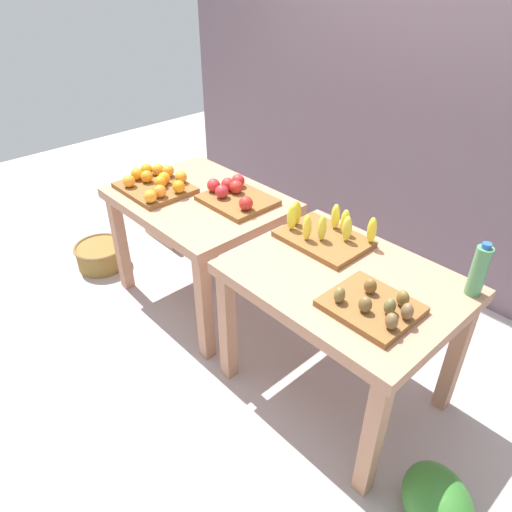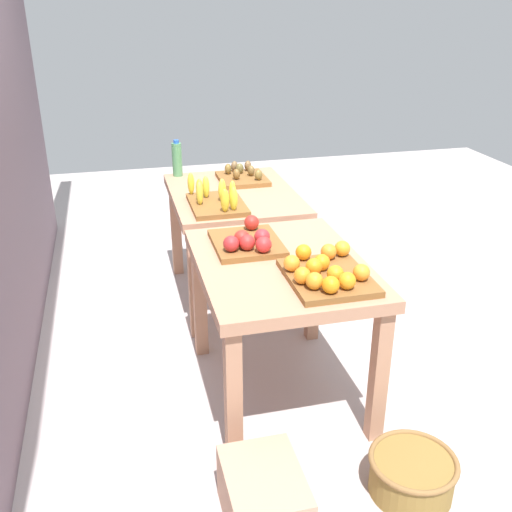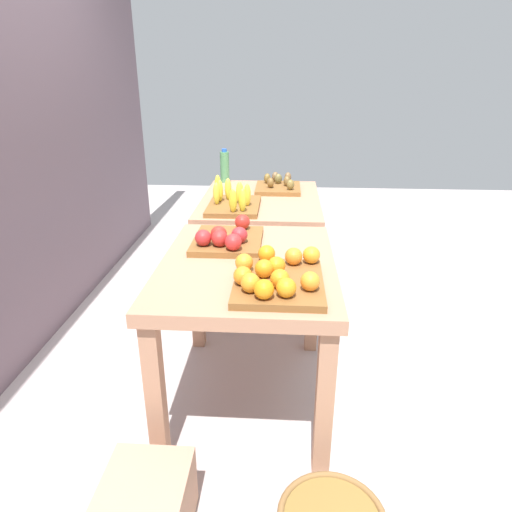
{
  "view_description": "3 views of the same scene",
  "coord_description": "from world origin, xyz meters",
  "px_view_note": "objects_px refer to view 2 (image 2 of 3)",
  "views": [
    {
      "loc": [
        1.58,
        -1.5,
        2.03
      ],
      "look_at": [
        -0.03,
        -0.02,
        0.59
      ],
      "focal_mm": 33.28,
      "sensor_mm": 36.0,
      "label": 1
    },
    {
      "loc": [
        -3.05,
        0.74,
        1.95
      ],
      "look_at": [
        0.03,
        -0.02,
        0.52
      ],
      "focal_mm": 41.3,
      "sensor_mm": 36.0,
      "label": 2
    },
    {
      "loc": [
        -2.5,
        -0.16,
        1.58
      ],
      "look_at": [
        0.0,
        -0.0,
        0.55
      ],
      "focal_mm": 32.22,
      "sensor_mm": 36.0,
      "label": 3
    }
  ],
  "objects_px": {
    "orange_bin": "(326,272)",
    "kiwi_bin": "(242,176)",
    "wicker_basket": "(412,474)",
    "display_table_right": "(233,208)",
    "apple_bin": "(248,241)",
    "banana_crate": "(216,200)",
    "watermelon_pile": "(242,230)",
    "cardboard_produce_box": "(264,499)",
    "water_bottle": "(177,159)",
    "display_table_left": "(280,282)"
  },
  "relations": [
    {
      "from": "watermelon_pile",
      "to": "wicker_basket",
      "type": "height_order",
      "value": "watermelon_pile"
    },
    {
      "from": "display_table_left",
      "to": "wicker_basket",
      "type": "relative_size",
      "value": 2.77
    },
    {
      "from": "display_table_left",
      "to": "water_bottle",
      "type": "distance_m",
      "value": 1.62
    },
    {
      "from": "display_table_right",
      "to": "cardboard_produce_box",
      "type": "distance_m",
      "value": 2.04
    },
    {
      "from": "banana_crate",
      "to": "apple_bin",
      "type": "bearing_deg",
      "value": -176.03
    },
    {
      "from": "watermelon_pile",
      "to": "wicker_basket",
      "type": "bearing_deg",
      "value": -178.08
    },
    {
      "from": "cardboard_produce_box",
      "to": "kiwi_bin",
      "type": "bearing_deg",
      "value": -10.79
    },
    {
      "from": "display_table_right",
      "to": "apple_bin",
      "type": "bearing_deg",
      "value": 172.74
    },
    {
      "from": "display_table_left",
      "to": "kiwi_bin",
      "type": "bearing_deg",
      "value": -4.9
    },
    {
      "from": "orange_bin",
      "to": "water_bottle",
      "type": "bearing_deg",
      "value": 13.59
    },
    {
      "from": "water_bottle",
      "to": "wicker_basket",
      "type": "bearing_deg",
      "value": -164.71
    },
    {
      "from": "display_table_left",
      "to": "banana_crate",
      "type": "relative_size",
      "value": 2.36
    },
    {
      "from": "apple_bin",
      "to": "wicker_basket",
      "type": "distance_m",
      "value": 1.32
    },
    {
      "from": "orange_bin",
      "to": "wicker_basket",
      "type": "distance_m",
      "value": 0.93
    },
    {
      "from": "apple_bin",
      "to": "watermelon_pile",
      "type": "xyz_separation_m",
      "value": [
        1.8,
        -0.37,
        -0.67
      ]
    },
    {
      "from": "display_table_right",
      "to": "water_bottle",
      "type": "bearing_deg",
      "value": 33.7
    },
    {
      "from": "display_table_left",
      "to": "cardboard_produce_box",
      "type": "height_order",
      "value": "display_table_left"
    },
    {
      "from": "banana_crate",
      "to": "cardboard_produce_box",
      "type": "height_order",
      "value": "banana_crate"
    },
    {
      "from": "cardboard_produce_box",
      "to": "water_bottle",
      "type": "bearing_deg",
      "value": 0.09
    },
    {
      "from": "orange_bin",
      "to": "kiwi_bin",
      "type": "relative_size",
      "value": 1.22
    },
    {
      "from": "cardboard_produce_box",
      "to": "banana_crate",
      "type": "bearing_deg",
      "value": -4.66
    },
    {
      "from": "display_table_left",
      "to": "orange_bin",
      "type": "xyz_separation_m",
      "value": [
        -0.25,
        -0.14,
        0.15
      ]
    },
    {
      "from": "kiwi_bin",
      "to": "orange_bin",
      "type": "bearing_deg",
      "value": -179.24
    },
    {
      "from": "banana_crate",
      "to": "water_bottle",
      "type": "height_order",
      "value": "water_bottle"
    },
    {
      "from": "wicker_basket",
      "to": "orange_bin",
      "type": "bearing_deg",
      "value": 20.6
    },
    {
      "from": "display_table_left",
      "to": "banana_crate",
      "type": "distance_m",
      "value": 0.88
    },
    {
      "from": "banana_crate",
      "to": "kiwi_bin",
      "type": "distance_m",
      "value": 0.57
    },
    {
      "from": "water_bottle",
      "to": "watermelon_pile",
      "type": "xyz_separation_m",
      "value": [
        0.42,
        -0.56,
        -0.75
      ]
    },
    {
      "from": "display_table_left",
      "to": "banana_crate",
      "type": "xyz_separation_m",
      "value": [
        0.85,
        0.16,
        0.16
      ]
    },
    {
      "from": "kiwi_bin",
      "to": "display_table_right",
      "type": "bearing_deg",
      "value": 153.61
    },
    {
      "from": "watermelon_pile",
      "to": "water_bottle",
      "type": "bearing_deg",
      "value": 127.2
    },
    {
      "from": "display_table_right",
      "to": "cardboard_produce_box",
      "type": "bearing_deg",
      "value": 171.25
    },
    {
      "from": "kiwi_bin",
      "to": "display_table_left",
      "type": "bearing_deg",
      "value": 175.1
    },
    {
      "from": "display_table_right",
      "to": "wicker_basket",
      "type": "height_order",
      "value": "display_table_right"
    },
    {
      "from": "banana_crate",
      "to": "watermelon_pile",
      "type": "bearing_deg",
      "value": -20.03
    },
    {
      "from": "banana_crate",
      "to": "kiwi_bin",
      "type": "xyz_separation_m",
      "value": [
        0.5,
        -0.28,
        -0.02
      ]
    },
    {
      "from": "kiwi_bin",
      "to": "wicker_basket",
      "type": "height_order",
      "value": "kiwi_bin"
    },
    {
      "from": "water_bottle",
      "to": "display_table_left",
      "type": "bearing_deg",
      "value": -169.08
    },
    {
      "from": "orange_bin",
      "to": "display_table_right",
      "type": "bearing_deg",
      "value": 5.73
    },
    {
      "from": "cardboard_produce_box",
      "to": "display_table_right",
      "type": "bearing_deg",
      "value": -8.75
    },
    {
      "from": "orange_bin",
      "to": "apple_bin",
      "type": "xyz_separation_m",
      "value": [
        0.45,
        0.26,
        -0.0
      ]
    },
    {
      "from": "display_table_right",
      "to": "watermelon_pile",
      "type": "xyz_separation_m",
      "value": [
        0.88,
        -0.26,
        -0.52
      ]
    },
    {
      "from": "display_table_left",
      "to": "water_bottle",
      "type": "xyz_separation_m",
      "value": [
        1.58,
        0.3,
        0.23
      ]
    },
    {
      "from": "kiwi_bin",
      "to": "wicker_basket",
      "type": "distance_m",
      "value": 2.29
    },
    {
      "from": "wicker_basket",
      "to": "cardboard_produce_box",
      "type": "relative_size",
      "value": 0.94
    },
    {
      "from": "kiwi_bin",
      "to": "water_bottle",
      "type": "distance_m",
      "value": 0.48
    },
    {
      "from": "banana_crate",
      "to": "watermelon_pile",
      "type": "xyz_separation_m",
      "value": [
        1.15,
        -0.42,
        -0.68
      ]
    },
    {
      "from": "wicker_basket",
      "to": "water_bottle",
      "type": "bearing_deg",
      "value": 15.29
    },
    {
      "from": "display_table_right",
      "to": "watermelon_pile",
      "type": "height_order",
      "value": "display_table_right"
    },
    {
      "from": "watermelon_pile",
      "to": "display_table_left",
      "type": "bearing_deg",
      "value": 172.71
    }
  ]
}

